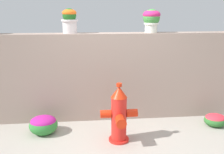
{
  "coord_description": "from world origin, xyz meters",
  "views": [
    {
      "loc": [
        -0.4,
        -3.29,
        1.99
      ],
      "look_at": [
        0.02,
        0.93,
        0.84
      ],
      "focal_mm": 40.17,
      "sensor_mm": 36.0,
      "label": 1
    }
  ],
  "objects_px": {
    "fire_hydrant": "(119,115)",
    "flower_bush_left": "(215,119)",
    "potted_plant_2": "(151,19)",
    "potted_plant_1": "(70,19)",
    "flower_bush_right": "(43,124)"
  },
  "relations": [
    {
      "from": "fire_hydrant",
      "to": "flower_bush_left",
      "type": "height_order",
      "value": "fire_hydrant"
    },
    {
      "from": "potted_plant_2",
      "to": "fire_hydrant",
      "type": "bearing_deg",
      "value": -126.56
    },
    {
      "from": "potted_plant_1",
      "to": "flower_bush_left",
      "type": "distance_m",
      "value": 3.09
    },
    {
      "from": "fire_hydrant",
      "to": "flower_bush_left",
      "type": "xyz_separation_m",
      "value": [
        1.75,
        0.35,
        -0.31
      ]
    },
    {
      "from": "potted_plant_2",
      "to": "flower_bush_left",
      "type": "height_order",
      "value": "potted_plant_2"
    },
    {
      "from": "fire_hydrant",
      "to": "flower_bush_right",
      "type": "bearing_deg",
      "value": 163.13
    },
    {
      "from": "potted_plant_2",
      "to": "flower_bush_left",
      "type": "bearing_deg",
      "value": -27.54
    },
    {
      "from": "potted_plant_2",
      "to": "fire_hydrant",
      "type": "xyz_separation_m",
      "value": [
        -0.68,
        -0.92,
        -1.4
      ]
    },
    {
      "from": "potted_plant_2",
      "to": "flower_bush_left",
      "type": "xyz_separation_m",
      "value": [
        1.08,
        -0.56,
        -1.72
      ]
    },
    {
      "from": "potted_plant_1",
      "to": "potted_plant_2",
      "type": "xyz_separation_m",
      "value": [
        1.42,
        -0.04,
        0.01
      ]
    },
    {
      "from": "fire_hydrant",
      "to": "potted_plant_1",
      "type": "bearing_deg",
      "value": 127.87
    },
    {
      "from": "flower_bush_left",
      "to": "flower_bush_right",
      "type": "distance_m",
      "value": 2.96
    },
    {
      "from": "potted_plant_1",
      "to": "flower_bush_right",
      "type": "distance_m",
      "value": 1.82
    },
    {
      "from": "fire_hydrant",
      "to": "potted_plant_2",
      "type": "bearing_deg",
      "value": 53.44
    },
    {
      "from": "flower_bush_left",
      "to": "flower_bush_right",
      "type": "xyz_separation_m",
      "value": [
        -2.96,
        0.01,
        0.05
      ]
    }
  ]
}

